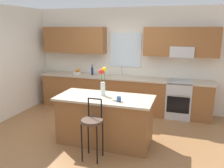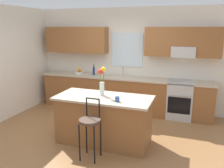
# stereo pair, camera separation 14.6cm
# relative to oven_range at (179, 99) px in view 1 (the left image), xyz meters

# --- Properties ---
(ground_plane) EXTENTS (14.00, 14.00, 0.00)m
(ground_plane) POSITION_rel_oven_range_xyz_m (-1.46, -1.68, -0.46)
(ground_plane) COLOR olive
(wall_left) EXTENTS (0.12, 4.60, 2.70)m
(wall_left) POSITION_rel_oven_range_xyz_m (-4.02, -1.38, 0.89)
(wall_left) COLOR silver
(wall_left) RESTS_ON ground
(back_wall_assembly) EXTENTS (5.60, 0.50, 2.70)m
(back_wall_assembly) POSITION_rel_oven_range_xyz_m (-1.43, 0.31, 1.05)
(back_wall_assembly) COLOR silver
(back_wall_assembly) RESTS_ON ground
(counter_run) EXTENTS (4.56, 0.64, 0.92)m
(counter_run) POSITION_rel_oven_range_xyz_m (-1.46, 0.02, 0.01)
(counter_run) COLOR brown
(counter_run) RESTS_ON ground
(sink_faucet) EXTENTS (0.02, 0.13, 0.23)m
(sink_faucet) POSITION_rel_oven_range_xyz_m (-1.52, 0.17, 0.60)
(sink_faucet) COLOR #B7BABC
(sink_faucet) RESTS_ON counter_run
(oven_range) EXTENTS (0.60, 0.64, 0.92)m
(oven_range) POSITION_rel_oven_range_xyz_m (0.00, 0.00, 0.00)
(oven_range) COLOR #B7BABC
(oven_range) RESTS_ON ground
(kitchen_island) EXTENTS (1.82, 0.83, 0.92)m
(kitchen_island) POSITION_rel_oven_range_xyz_m (-1.30, -1.83, 0.00)
(kitchen_island) COLOR brown
(kitchen_island) RESTS_ON ground
(bar_stool_near) EXTENTS (0.36, 0.36, 1.04)m
(bar_stool_near) POSITION_rel_oven_range_xyz_m (-1.30, -2.46, 0.18)
(bar_stool_near) COLOR black
(bar_stool_near) RESTS_ON ground
(flower_vase) EXTENTS (0.16, 0.11, 0.56)m
(flower_vase) POSITION_rel_oven_range_xyz_m (-1.36, -1.75, 0.76)
(flower_vase) COLOR silver
(flower_vase) RESTS_ON kitchen_island
(mug_ceramic) EXTENTS (0.08, 0.08, 0.09)m
(mug_ceramic) POSITION_rel_oven_range_xyz_m (-0.96, -2.02, 0.51)
(mug_ceramic) COLOR #33518C
(mug_ceramic) RESTS_ON kitchen_island
(fruit_bowl_oranges) EXTENTS (0.24, 0.24, 0.16)m
(fruit_bowl_oranges) POSITION_rel_oven_range_xyz_m (-2.76, 0.03, 0.51)
(fruit_bowl_oranges) COLOR silver
(fruit_bowl_oranges) RESTS_ON counter_run
(bottle_olive_oil) EXTENTS (0.06, 0.06, 0.29)m
(bottle_olive_oil) POSITION_rel_oven_range_xyz_m (-2.31, 0.02, 0.57)
(bottle_olive_oil) COLOR navy
(bottle_olive_oil) RESTS_ON counter_run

